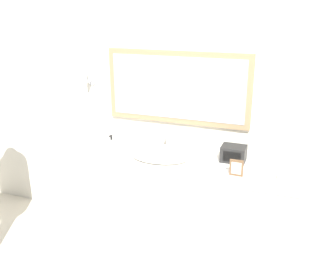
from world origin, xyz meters
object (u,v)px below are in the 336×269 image
sink_basin (160,155)px  soap_bottle (112,147)px  appliance_box (234,154)px  picture_frame (236,168)px

sink_basin → soap_bottle: sink_basin is taller
appliance_box → picture_frame: bearing=-75.1°
sink_basin → picture_frame: (0.66, -0.14, 0.04)m
sink_basin → soap_bottle: 0.41m
soap_bottle → appliance_box: (0.98, 0.22, -0.01)m
appliance_box → picture_frame: size_ratio=1.55×
appliance_box → picture_frame: 0.28m
sink_basin → picture_frame: size_ratio=3.87×
sink_basin → appliance_box: 0.60m
soap_bottle → picture_frame: soap_bottle is taller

